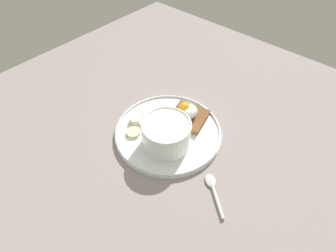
{
  "coord_description": "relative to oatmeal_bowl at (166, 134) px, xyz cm",
  "views": [
    {
      "loc": [
        -34.19,
        -30.14,
        54.76
      ],
      "look_at": [
        0.0,
        0.0,
        5.0
      ],
      "focal_mm": 28.0,
      "sensor_mm": 36.0,
      "label": 1
    }
  ],
  "objects": [
    {
      "name": "toast_slice",
      "position": [
        10.32,
        1.11,
        -2.88
      ],
      "size": [
        11.18,
        11.18,
        1.48
      ],
      "color": "brown",
      "rests_on": "plate"
    },
    {
      "name": "plate",
      "position": [
        3.36,
        2.39,
        -3.91
      ],
      "size": [
        28.0,
        28.0,
        1.6
      ],
      "color": "white",
      "rests_on": "ground_plane"
    },
    {
      "name": "banana_slice_right",
      "position": [
        -3.25,
        8.56,
        -3.25
      ],
      "size": [
        3.8,
        3.78,
        0.99
      ],
      "color": "beige",
      "rests_on": "plate"
    },
    {
      "name": "poached_egg",
      "position": [
        10.22,
        1.37,
        -0.49
      ],
      "size": [
        4.93,
        4.74,
        3.92
      ],
      "color": "white",
      "rests_on": "toast_slice"
    },
    {
      "name": "ground_plane",
      "position": [
        3.36,
        2.39,
        -5.71
      ],
      "size": [
        120.0,
        120.0,
        2.0
      ],
      "primitive_type": "cube",
      "color": "gray",
      "rests_on": "ground"
    },
    {
      "name": "oatmeal_bowl",
      "position": [
        0.0,
        0.0,
        0.0
      ],
      "size": [
        12.11,
        12.11,
        7.25
      ],
      "color": "white",
      "rests_on": "plate"
    },
    {
      "name": "banana_slice_front",
      "position": [
        1.15,
        8.87,
        -3.24
      ],
      "size": [
        4.43,
        4.42,
        1.04
      ],
      "color": "#F1ECC4",
      "rests_on": "plate"
    },
    {
      "name": "banana_slice_left",
      "position": [
        0.07,
        11.37,
        -2.94
      ],
      "size": [
        4.16,
        4.1,
        1.71
      ],
      "color": "#F6E9C3",
      "rests_on": "plate"
    },
    {
      "name": "banana_slice_inner",
      "position": [
        4.11,
        8.72,
        -2.95
      ],
      "size": [
        3.51,
        3.59,
        1.65
      ],
      "color": "#EFE3BF",
      "rests_on": "plate"
    },
    {
      "name": "banana_slice_back",
      "position": [
        2.7,
        11.93,
        -3.23
      ],
      "size": [
        3.71,
        3.7,
        1.02
      ],
      "color": "#F6EFC9",
      "rests_on": "plate"
    },
    {
      "name": "spoon",
      "position": [
        -2.51,
        -16.24,
        -4.31
      ],
      "size": [
        8.06,
        9.5,
        0.8
      ],
      "color": "silver",
      "rests_on": "ground_plane"
    }
  ]
}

